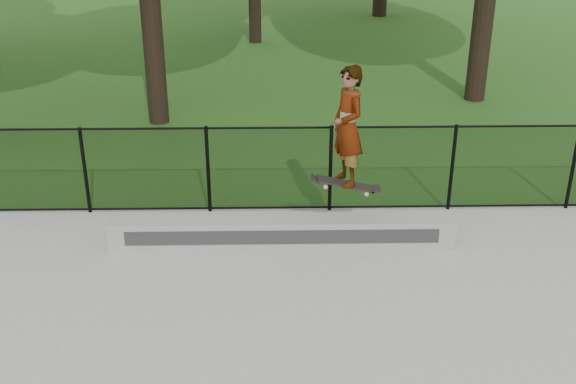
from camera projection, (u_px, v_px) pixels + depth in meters
The scene contains 3 objects.
grind_ledge at pixel (282, 232), 10.91m from camera, with size 5.20×0.40×0.46m, color #999994.
skater_airborne at pixel (348, 128), 10.13m from camera, with size 0.83×0.74×1.92m.
chainlink_fence at pixel (208, 170), 11.75m from camera, with size 16.06×0.06×1.50m.
Camera 1 is at (1.10, -4.90, 5.50)m, focal length 45.00 mm.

